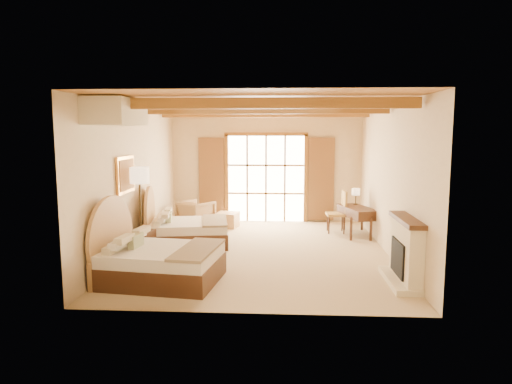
# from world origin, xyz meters

# --- Properties ---
(floor) EXTENTS (7.00, 7.00, 0.00)m
(floor) POSITION_xyz_m (0.00, 0.00, 0.00)
(floor) COLOR #CCB489
(floor) RESTS_ON ground
(wall_back) EXTENTS (5.50, 0.00, 5.50)m
(wall_back) POSITION_xyz_m (0.00, 3.50, 1.60)
(wall_back) COLOR beige
(wall_back) RESTS_ON ground
(wall_left) EXTENTS (0.00, 7.00, 7.00)m
(wall_left) POSITION_xyz_m (-2.75, 0.00, 1.60)
(wall_left) COLOR beige
(wall_left) RESTS_ON ground
(wall_right) EXTENTS (0.00, 7.00, 7.00)m
(wall_right) POSITION_xyz_m (2.75, 0.00, 1.60)
(wall_right) COLOR beige
(wall_right) RESTS_ON ground
(ceiling) EXTENTS (7.00, 7.00, 0.00)m
(ceiling) POSITION_xyz_m (0.00, 0.00, 3.20)
(ceiling) COLOR #B1793C
(ceiling) RESTS_ON ground
(ceiling_beams) EXTENTS (5.39, 4.60, 0.18)m
(ceiling_beams) POSITION_xyz_m (0.00, 0.00, 3.08)
(ceiling_beams) COLOR brown
(ceiling_beams) RESTS_ON ceiling
(french_doors) EXTENTS (3.95, 0.08, 2.60)m
(french_doors) POSITION_xyz_m (0.00, 3.44, 1.25)
(french_doors) COLOR white
(french_doors) RESTS_ON ground
(fireplace) EXTENTS (0.46, 1.40, 1.16)m
(fireplace) POSITION_xyz_m (2.60, -2.00, 0.51)
(fireplace) COLOR beige
(fireplace) RESTS_ON ground
(painting) EXTENTS (0.06, 0.95, 0.75)m
(painting) POSITION_xyz_m (-2.70, -0.75, 1.75)
(painting) COLOR gold
(painting) RESTS_ON wall_left
(canopy_valance) EXTENTS (0.70, 1.40, 0.45)m
(canopy_valance) POSITION_xyz_m (-2.40, -2.00, 2.95)
(canopy_valance) COLOR beige
(canopy_valance) RESTS_ON ceiling
(bed_near) EXTENTS (2.16, 1.73, 1.31)m
(bed_near) POSITION_xyz_m (-1.78, -2.16, 0.39)
(bed_near) COLOR #412117
(bed_near) RESTS_ON floor
(bed_far) EXTENTS (2.04, 1.65, 1.21)m
(bed_far) POSITION_xyz_m (-1.85, 0.49, 0.37)
(bed_far) COLOR #412117
(bed_far) RESTS_ON floor
(nightstand) EXTENTS (0.53, 0.53, 0.54)m
(nightstand) POSITION_xyz_m (-2.49, -0.53, 0.27)
(nightstand) COLOR #412117
(nightstand) RESTS_ON floor
(floor_lamp) EXTENTS (0.40, 0.40, 1.89)m
(floor_lamp) POSITION_xyz_m (-2.50, -0.51, 1.60)
(floor_lamp) COLOR #322715
(floor_lamp) RESTS_ON floor
(armchair) EXTENTS (1.13, 1.14, 0.75)m
(armchair) POSITION_xyz_m (-1.88, 2.39, 0.38)
(armchair) COLOR #9D784B
(armchair) RESTS_ON floor
(ottoman) EXTENTS (0.66, 0.66, 0.41)m
(ottoman) POSITION_xyz_m (-1.03, 2.51, 0.20)
(ottoman) COLOR tan
(ottoman) RESTS_ON floor
(desk) EXTENTS (0.92, 1.44, 0.72)m
(desk) POSITION_xyz_m (2.38, 1.74, 0.38)
(desk) COLOR #412117
(desk) RESTS_ON floor
(desk_chair) EXTENTS (0.52, 0.52, 1.10)m
(desk_chair) POSITION_xyz_m (1.91, 2.00, 0.34)
(desk_chair) COLOR #B58B49
(desk_chair) RESTS_ON floor
(desk_lamp) EXTENTS (0.21, 0.21, 0.42)m
(desk_lamp) POSITION_xyz_m (2.41, 2.19, 1.04)
(desk_lamp) COLOR #322715
(desk_lamp) RESTS_ON desk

